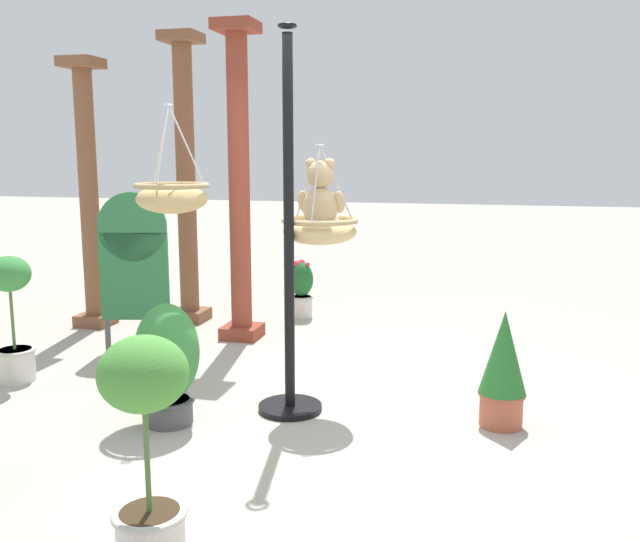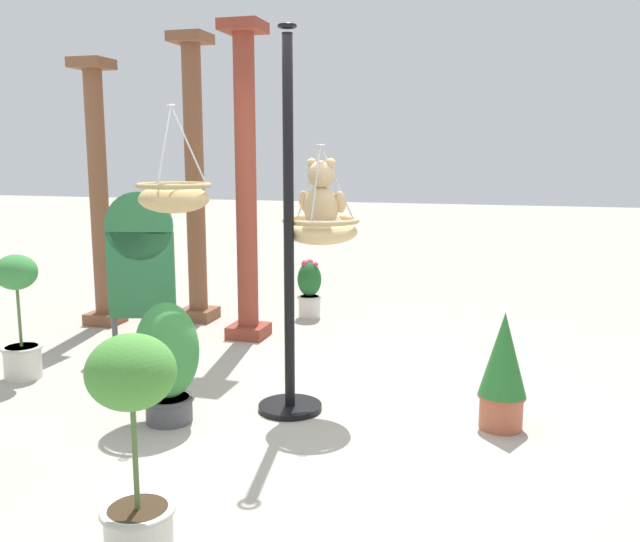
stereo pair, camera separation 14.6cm
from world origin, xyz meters
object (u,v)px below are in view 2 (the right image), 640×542
display_sign_board (140,258)px  potted_plant_bushy_green (167,360)px  potted_plant_small_succulent (503,370)px  greenhouse_pillar_right (246,190)px  display_pole_central (289,296)px  teddy_bear (322,199)px  hanging_basket_left_high (174,196)px  greenhouse_pillar_far_back (195,186)px  hanging_basket_with_teddy (321,229)px  potted_plant_conical_shrub (134,429)px  greenhouse_pillar_left (99,200)px  potted_plant_tall_leafy (19,314)px  potted_plant_fern_front (309,289)px

display_sign_board → potted_plant_bushy_green: bearing=-54.7°
potted_plant_small_succulent → greenhouse_pillar_right: bearing=145.7°
display_pole_central → greenhouse_pillar_right: (-0.99, 1.71, 0.61)m
greenhouse_pillar_right → teddy_bear: bearing=-51.7°
hanging_basket_left_high → greenhouse_pillar_far_back: bearing=112.5°
hanging_basket_with_teddy → potted_plant_bushy_green: hanging_basket_with_teddy is taller
hanging_basket_left_high → potted_plant_conical_shrub: bearing=-67.9°
greenhouse_pillar_right → display_sign_board: greenhouse_pillar_right is taller
greenhouse_pillar_left → display_sign_board: bearing=-40.8°
potted_plant_bushy_green → potted_plant_small_succulent: bearing=12.9°
hanging_basket_with_teddy → teddy_bear: 0.21m
hanging_basket_left_high → display_sign_board: hanging_basket_left_high is taller
greenhouse_pillar_left → hanging_basket_left_high: bearing=-44.8°
potted_plant_conical_shrub → display_sign_board: size_ratio=0.71×
potted_plant_tall_leafy → greenhouse_pillar_left: bearing=102.2°
hanging_basket_left_high → display_pole_central: bearing=-3.1°
greenhouse_pillar_right → potted_plant_fern_front: size_ratio=4.65×
greenhouse_pillar_left → display_pole_central: bearing=-34.5°
greenhouse_pillar_left → greenhouse_pillar_right: (1.64, -0.10, 0.13)m
greenhouse_pillar_right → potted_plant_conical_shrub: size_ratio=2.89×
display_pole_central → potted_plant_tall_leafy: size_ratio=2.59×
potted_plant_tall_leafy → greenhouse_pillar_far_back: bearing=77.0°
display_pole_central → greenhouse_pillar_far_back: 2.90m
potted_plant_tall_leafy → potted_plant_small_succulent: (3.67, -0.01, -0.13)m
potted_plant_bushy_green → hanging_basket_with_teddy: bearing=37.8°
hanging_basket_with_teddy → potted_plant_bushy_green: bearing=-142.2°
display_pole_central → display_sign_board: 2.01m
potted_plant_fern_front → potted_plant_conical_shrub: potted_plant_conical_shrub is taller
potted_plant_conical_shrub → display_pole_central: bearing=87.3°
teddy_bear → greenhouse_pillar_left: size_ratio=0.18×
hanging_basket_left_high → potted_plant_bushy_green: (0.15, -0.46, -1.04)m
greenhouse_pillar_left → potted_plant_fern_front: bearing=23.3°
display_pole_central → greenhouse_pillar_left: greenhouse_pillar_left is taller
hanging_basket_with_teddy → display_sign_board: bearing=157.5°
display_pole_central → greenhouse_pillar_left: size_ratio=0.96×
potted_plant_tall_leafy → potted_plant_conical_shrub: bearing=-41.8°
greenhouse_pillar_left → potted_plant_conical_shrub: greenhouse_pillar_left is taller
hanging_basket_with_teddy → greenhouse_pillar_far_back: bearing=134.1°
display_pole_central → potted_plant_bushy_green: display_pole_central is taller
greenhouse_pillar_far_back → potted_plant_tall_leafy: greenhouse_pillar_far_back is taller
greenhouse_pillar_far_back → potted_plant_small_succulent: 3.97m
greenhouse_pillar_far_back → potted_plant_fern_front: size_ratio=4.67×
greenhouse_pillar_right → potted_plant_small_succulent: bearing=-34.3°
hanging_basket_left_high → greenhouse_pillar_left: 2.50m
teddy_bear → potted_plant_fern_front: (-0.80, 2.38, -1.13)m
greenhouse_pillar_left → potted_plant_bushy_green: size_ratio=3.32×
hanging_basket_with_teddy → greenhouse_pillar_far_back: 2.75m
display_pole_central → hanging_basket_left_high: 1.08m
hanging_basket_left_high → potted_plant_fern_front: (0.21, 2.61, -1.15)m
hanging_basket_left_high → potted_plant_conical_shrub: size_ratio=0.73×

